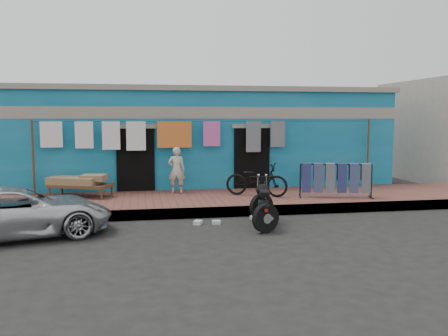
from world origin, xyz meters
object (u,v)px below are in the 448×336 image
at_px(motorcycle, 263,202).
at_px(jeans_rack, 336,180).
at_px(car, 18,211).
at_px(charpoy, 81,186).
at_px(bicycle, 257,176).
at_px(seated_person, 177,170).

bearing_deg(motorcycle, jeans_rack, 47.83).
xyz_separation_m(car, charpoy, (0.83, 3.33, 0.02)).
xyz_separation_m(motorcycle, jeans_rack, (2.51, 1.91, 0.20)).
bearing_deg(bicycle, motorcycle, -161.24).
bearing_deg(jeans_rack, seated_person, 160.04).
bearing_deg(motorcycle, bicycle, 90.23).
distance_m(charpoy, jeans_rack, 6.94).
bearing_deg(motorcycle, charpoy, 153.95).
distance_m(motorcycle, jeans_rack, 3.16).
distance_m(car, bicycle, 6.19).
xyz_separation_m(seated_person, charpoy, (-2.63, -0.23, -0.37)).
height_order(motorcycle, charpoy, motorcycle).
xyz_separation_m(bicycle, motorcycle, (-0.46, -2.51, -0.28)).
xyz_separation_m(car, motorcycle, (5.13, 0.13, 0.00)).
bearing_deg(charpoy, bicycle, -8.32).
height_order(bicycle, charpoy, bicycle).
distance_m(bicycle, jeans_rack, 2.14).
relative_size(bicycle, jeans_rack, 0.85).
xyz_separation_m(bicycle, jeans_rack, (2.06, -0.60, -0.08)).
xyz_separation_m(seated_person, bicycle, (2.13, -0.92, -0.10)).
height_order(motorcycle, jeans_rack, jeans_rack).
bearing_deg(car, charpoy, -29.87).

